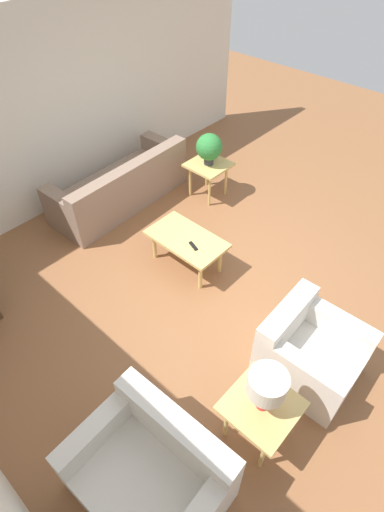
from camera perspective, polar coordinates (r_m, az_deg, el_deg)
ground_plane at (r=5.00m, az=5.44°, el=-4.30°), size 14.00×14.00×0.00m
wall_right at (r=6.13m, az=-17.98°, el=19.38°), size 0.12×7.20×2.70m
sofa at (r=6.17m, az=-10.02°, el=9.67°), size 0.90×2.20×0.76m
armchair at (r=4.22m, az=16.19°, el=-13.01°), size 0.91×0.85×0.76m
loveseat at (r=3.62m, az=-5.70°, el=-28.44°), size 1.20×0.94×0.76m
coffee_table at (r=4.97m, az=-0.79°, el=2.12°), size 0.99×0.57×0.46m
side_table_plant at (r=6.17m, az=2.37°, el=12.40°), size 0.58×0.58×0.56m
side_table_lamp at (r=3.63m, az=9.81°, el=-20.76°), size 0.58×0.58×0.56m
potted_plant at (r=5.99m, az=2.47°, el=15.23°), size 0.39×0.39×0.47m
table_lamp at (r=3.28m, az=10.68°, el=-17.78°), size 0.32×0.32×0.45m
remote_control at (r=4.81m, az=0.19°, el=1.45°), size 0.16×0.09×0.02m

